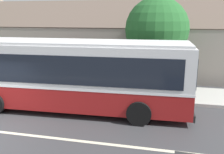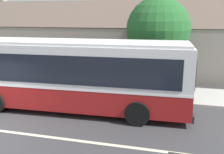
% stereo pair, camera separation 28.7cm
% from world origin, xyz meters
% --- Properties ---
extents(sidewalk_far, '(60.00, 3.00, 0.15)m').
position_xyz_m(sidewalk_far, '(0.00, 6.00, 0.07)').
color(sidewalk_far, '#ADAAA3').
rests_on(sidewalk_far, ground).
extents(community_building, '(25.81, 8.30, 6.54)m').
position_xyz_m(community_building, '(-1.81, 12.53, 1.87)').
color(community_building, gray).
rests_on(community_building, ground).
extents(transit_bus, '(11.16, 3.05, 3.20)m').
position_xyz_m(transit_bus, '(2.31, 2.90, 1.72)').
color(transit_bus, maroon).
rests_on(transit_bus, ground).
extents(bench_down_street, '(1.62, 0.51, 0.94)m').
position_xyz_m(bench_down_street, '(-0.06, 5.84, 0.57)').
color(bench_down_street, brown).
rests_on(bench_down_street, sidewalk_far).
extents(street_tree_primary, '(3.63, 3.63, 5.35)m').
position_xyz_m(street_tree_primary, '(6.04, 7.18, 3.52)').
color(street_tree_primary, '#4C3828').
rests_on(street_tree_primary, ground).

